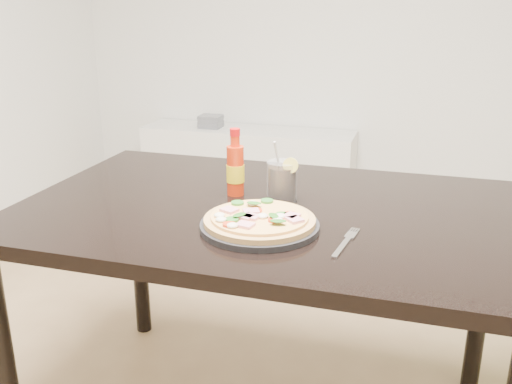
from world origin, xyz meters
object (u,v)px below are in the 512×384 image
(pizza, at_px, (259,219))
(fork, at_px, (346,241))
(media_console, at_px, (248,166))
(plate, at_px, (260,226))
(cola_cup, at_px, (282,182))
(hot_sauce_bottle, at_px, (235,169))
(dining_table, at_px, (268,233))

(pizza, bearing_deg, fork, -5.32)
(fork, bearing_deg, media_console, 120.97)
(plate, relative_size, cola_cup, 1.70)
(cola_cup, bearing_deg, plate, -90.09)
(hot_sauce_bottle, distance_m, fork, 0.46)
(cola_cup, bearing_deg, dining_table, -114.36)
(hot_sauce_bottle, xyz_separation_m, fork, (0.37, -0.26, -0.08))
(dining_table, bearing_deg, cola_cup, 65.64)
(hot_sauce_bottle, bearing_deg, cola_cup, -4.67)
(cola_cup, distance_m, media_console, 2.18)
(plate, relative_size, media_console, 0.22)
(dining_table, height_order, plate, plate)
(fork, relative_size, media_console, 0.13)
(fork, bearing_deg, hot_sauce_bottle, 152.40)
(dining_table, bearing_deg, pizza, -82.02)
(hot_sauce_bottle, bearing_deg, plate, -58.86)
(dining_table, xyz_separation_m, plate, (0.03, -0.17, 0.09))
(plate, distance_m, fork, 0.22)
(dining_table, bearing_deg, fork, -38.01)
(hot_sauce_bottle, xyz_separation_m, media_console, (-0.58, 1.97, -0.58))
(fork, xyz_separation_m, media_console, (-0.95, 2.23, -0.50))
(plate, xyz_separation_m, hot_sauce_bottle, (-0.15, 0.24, 0.07))
(dining_table, height_order, hot_sauce_bottle, hot_sauce_bottle)
(hot_sauce_bottle, relative_size, fork, 1.07)
(plate, xyz_separation_m, media_console, (-0.73, 2.21, -0.51))
(cola_cup, height_order, media_console, cola_cup)
(pizza, height_order, fork, pizza)
(hot_sauce_bottle, distance_m, cola_cup, 0.15)
(pizza, relative_size, hot_sauce_bottle, 1.41)
(fork, bearing_deg, pizza, -177.46)
(hot_sauce_bottle, distance_m, media_console, 2.13)
(plate, height_order, pizza, pizza)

